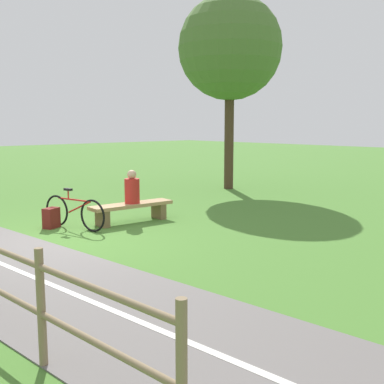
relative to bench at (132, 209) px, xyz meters
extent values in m
plane|color=#477A2D|center=(2.13, 0.52, -0.32)|extent=(80.00, 80.00, 0.00)
cube|color=#66605E|center=(3.22, 4.52, -0.31)|extent=(5.69, 36.09, 0.02)
cube|color=silver|center=(3.22, 4.52, -0.30)|extent=(2.88, 31.89, 0.00)
cube|color=#A88456|center=(0.00, 0.00, 0.09)|extent=(2.03, 0.63, 0.08)
cube|color=brown|center=(-0.75, 0.06, -0.13)|extent=(0.19, 0.44, 0.36)
cube|color=brown|center=(0.75, -0.06, -0.13)|extent=(0.19, 0.44, 0.36)
cylinder|color=#B2231E|center=(-0.02, 0.00, 0.41)|extent=(0.37, 0.37, 0.57)
sphere|color=tan|center=(-0.02, 0.00, 0.79)|extent=(0.21, 0.21, 0.21)
torus|color=black|center=(1.18, 0.26, 0.03)|extent=(0.21, 0.68, 0.69)
torus|color=black|center=(1.45, -0.81, 0.03)|extent=(0.21, 0.68, 0.69)
cylinder|color=red|center=(1.32, -0.28, 0.32)|extent=(0.26, 0.91, 0.04)
cylinder|color=red|center=(1.28, -0.12, 0.18)|extent=(0.20, 0.66, 0.33)
cylinder|color=red|center=(1.35, -0.44, 0.42)|extent=(0.03, 0.03, 0.20)
cube|color=black|center=(1.35, -0.44, 0.53)|extent=(0.13, 0.21, 0.05)
cube|color=maroon|center=(1.64, -0.69, -0.09)|extent=(0.41, 0.35, 0.44)
cube|color=maroon|center=(1.70, -0.81, -0.16)|extent=(0.24, 0.14, 0.20)
cylinder|color=#847051|center=(4.45, 4.80, 0.25)|extent=(0.08, 0.08, 1.14)
cylinder|color=#847051|center=(4.32, 6.61, 0.25)|extent=(0.08, 0.08, 1.14)
cylinder|color=#473323|center=(-5.85, -2.38, 1.64)|extent=(0.32, 0.32, 3.92)
sphere|color=#4C7033|center=(-5.85, -2.38, 4.48)|extent=(3.51, 3.51, 3.51)
camera|label=1|loc=(6.25, 8.80, 1.94)|focal=44.21mm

